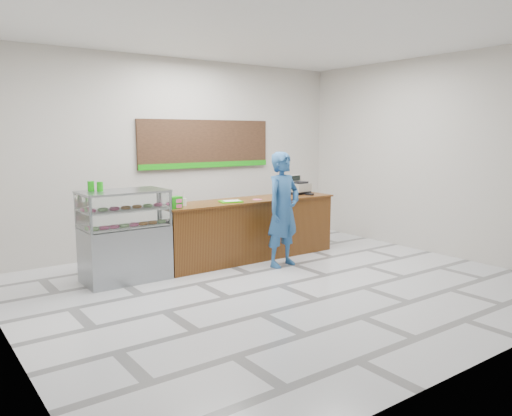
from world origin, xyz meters
TOP-DOWN VIEW (x-y plane):
  - floor at (0.00, 0.00)m, footprint 7.00×7.00m
  - back_wall at (0.00, 3.00)m, footprint 7.00×0.00m
  - ceiling at (0.00, 0.00)m, footprint 7.00×7.00m
  - sales_counter at (0.55, 1.55)m, footprint 3.26×0.76m
  - display_case at (-1.67, 1.55)m, footprint 1.22×0.72m
  - menu_board at (0.55, 2.96)m, footprint 2.80×0.06m
  - cash_register at (1.73, 1.67)m, footprint 0.42×0.43m
  - card_terminal at (1.78, 1.38)m, footprint 0.10×0.16m
  - serving_tray at (0.12, 1.46)m, footprint 0.42×0.35m
  - napkin_box at (-0.95, 1.54)m, footprint 0.15×0.15m
  - straw_cup at (-0.71, 1.52)m, footprint 0.08×0.08m
  - promo_box at (-0.95, 1.35)m, footprint 0.22×0.17m
  - donut_decal at (0.65, 1.44)m, footprint 0.16×0.16m
  - green_cup_left at (-2.07, 1.73)m, footprint 0.09×0.09m
  - green_cup_right at (-1.97, 1.64)m, footprint 0.09×0.09m
  - customer at (0.72, 0.83)m, footprint 0.74×0.55m

SIDE VIEW (x-z plane):
  - floor at x=0.00m, z-range 0.00..0.00m
  - sales_counter at x=0.55m, z-range 0.00..1.03m
  - display_case at x=-1.67m, z-range 0.01..1.34m
  - customer at x=0.72m, z-range 0.00..1.86m
  - donut_decal at x=0.65m, z-range 1.03..1.03m
  - serving_tray at x=0.12m, z-range 1.03..1.05m
  - card_terminal at x=1.78m, z-range 1.03..1.07m
  - napkin_box at x=-0.95m, z-range 1.03..1.14m
  - straw_cup at x=-0.71m, z-range 1.03..1.15m
  - promo_box at x=-0.95m, z-range 1.03..1.21m
  - cash_register at x=1.73m, z-range 0.99..1.33m
  - green_cup_right at x=-1.97m, z-range 1.33..1.47m
  - green_cup_left at x=-2.07m, z-range 1.33..1.47m
  - back_wall at x=0.00m, z-range -1.75..5.25m
  - menu_board at x=0.55m, z-range 1.48..2.38m
  - ceiling at x=0.00m, z-range 3.50..3.50m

